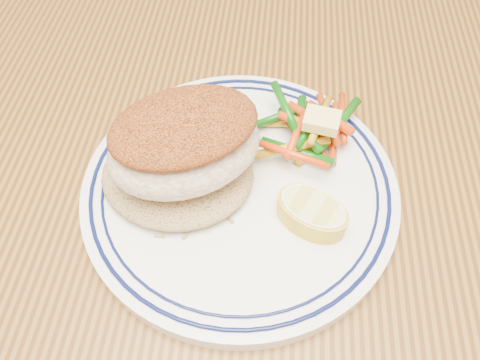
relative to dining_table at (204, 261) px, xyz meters
The scene contains 7 objects.
dining_table is the anchor object (origin of this frame).
plate 0.11m from the dining_table, 24.52° to the left, with size 0.25×0.25×0.02m.
rice_pilaf 0.12m from the dining_table, 133.33° to the left, with size 0.12×0.10×0.02m, color #9C7C4E.
fish_fillet 0.16m from the dining_table, 110.32° to the left, with size 0.14×0.12×0.06m.
vegetable_pile 0.16m from the dining_table, 37.87° to the left, with size 0.09×0.09×0.03m.
butter_pat 0.18m from the dining_table, 31.78° to the left, with size 0.03×0.02×0.01m, color #F0E375.
lemon_wedge 0.15m from the dining_table, ahead, with size 0.07×0.07×0.02m.
Camera 1 is at (0.05, -0.19, 1.06)m, focal length 35.00 mm.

